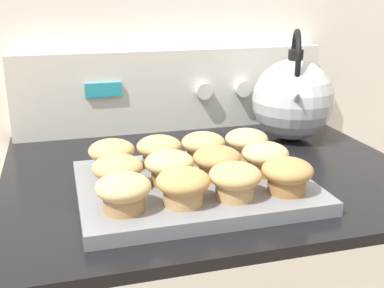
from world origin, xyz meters
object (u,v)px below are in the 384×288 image
(muffin_r1_c0, at_px, (118,171))
(muffin_r2_c0, at_px, (112,154))
(muffin_pan, at_px, (194,186))
(muffin_r1_c1, at_px, (169,166))
(muffin_r0_c1, at_px, (183,185))
(muffin_r0_c0, at_px, (123,191))
(muffin_r1_c3, at_px, (265,157))
(muffin_r2_c3, at_px, (246,142))
(muffin_r0_c3, at_px, (287,174))
(muffin_r2_c2, at_px, (203,146))
(tea_kettle, at_px, (293,98))
(muffin_r1_c2, at_px, (217,161))
(muffin_r0_c2, at_px, (235,179))
(muffin_r2_c1, at_px, (159,150))

(muffin_r1_c0, bearing_deg, muffin_r2_c0, 89.43)
(muffin_pan, height_order, muffin_r1_c1, muffin_r1_c1)
(muffin_r0_c1, bearing_deg, muffin_r1_c1, 91.07)
(muffin_r1_c0, xyz_separation_m, muffin_r1_c1, (0.08, -0.00, 0.00))
(muffin_pan, xyz_separation_m, muffin_r1_c1, (-0.04, -0.00, 0.04))
(muffin_r0_c0, height_order, muffin_r1_c3, same)
(muffin_r2_c3, bearing_deg, muffin_r0_c3, -89.96)
(muffin_pan, height_order, muffin_r1_c3, muffin_r1_c3)
(muffin_r2_c2, bearing_deg, tea_kettle, 30.08)
(muffin_r1_c0, height_order, tea_kettle, tea_kettle)
(muffin_pan, relative_size, muffin_r1_c3, 4.73)
(muffin_r0_c0, xyz_separation_m, muffin_r1_c2, (0.17, 0.08, 0.00))
(muffin_r0_c2, bearing_deg, tea_kettle, 51.09)
(muffin_r0_c0, xyz_separation_m, muffin_r2_c2, (0.17, 0.17, 0.00))
(muffin_r0_c0, bearing_deg, muffin_r2_c2, 44.43)
(muffin_r1_c2, bearing_deg, muffin_r0_c1, -133.88)
(muffin_r0_c0, distance_m, tea_kettle, 0.53)
(muffin_r0_c3, relative_size, muffin_r1_c1, 1.00)
(muffin_pan, bearing_deg, muffin_r0_c2, -63.77)
(muffin_r0_c1, bearing_deg, muffin_r2_c2, 63.97)
(muffin_r0_c2, distance_m, muffin_r2_c3, 0.19)
(muffin_pan, distance_m, muffin_r1_c0, 0.13)
(muffin_r1_c3, bearing_deg, muffin_r0_c2, -136.44)
(muffin_r0_c3, xyz_separation_m, muffin_r1_c1, (-0.17, 0.08, 0.00))
(muffin_r1_c0, xyz_separation_m, tea_kettle, (0.42, 0.23, 0.04))
(muffin_r0_c1, relative_size, muffin_r1_c3, 1.00)
(muffin_r1_c3, height_order, muffin_r2_c0, same)
(muffin_r1_c2, distance_m, muffin_r2_c3, 0.12)
(muffin_pan, height_order, muffin_r0_c2, muffin_r0_c2)
(muffin_r0_c0, relative_size, muffin_r1_c2, 1.00)
(muffin_r1_c1, relative_size, muffin_r2_c2, 1.00)
(muffin_r0_c2, bearing_deg, muffin_r2_c3, 62.92)
(muffin_r0_c0, distance_m, muffin_r1_c2, 0.19)
(muffin_pan, height_order, muffin_r1_c0, muffin_r1_c0)
(muffin_r0_c0, xyz_separation_m, tea_kettle, (0.42, 0.31, 0.04))
(muffin_r1_c1, xyz_separation_m, muffin_r2_c0, (-0.08, 0.09, 0.00))
(muffin_r0_c2, xyz_separation_m, muffin_r1_c3, (0.08, 0.08, 0.00))
(muffin_r0_c3, bearing_deg, muffin_r1_c0, 161.44)
(muffin_r2_c2, xyz_separation_m, muffin_r2_c3, (0.08, -0.00, 0.00))
(muffin_r0_c2, height_order, muffin_r2_c0, same)
(muffin_r1_c3, xyz_separation_m, muffin_r2_c2, (-0.08, 0.09, 0.00))
(muffin_r1_c3, xyz_separation_m, muffin_r2_c1, (-0.17, 0.09, 0.00))
(muffin_pan, xyz_separation_m, tea_kettle, (0.29, 0.23, 0.08))
(muffin_r2_c0, bearing_deg, tea_kettle, 19.13)
(muffin_pan, xyz_separation_m, muffin_r2_c1, (-0.04, 0.08, 0.04))
(muffin_r0_c1, height_order, muffin_r1_c3, same)
(muffin_r0_c0, relative_size, muffin_r1_c3, 1.00)
(muffin_r2_c1, relative_size, muffin_r2_c3, 1.00)
(muffin_r0_c1, xyz_separation_m, muffin_r1_c1, (-0.00, 0.08, 0.00))
(muffin_r0_c0, bearing_deg, muffin_r2_c0, 88.94)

